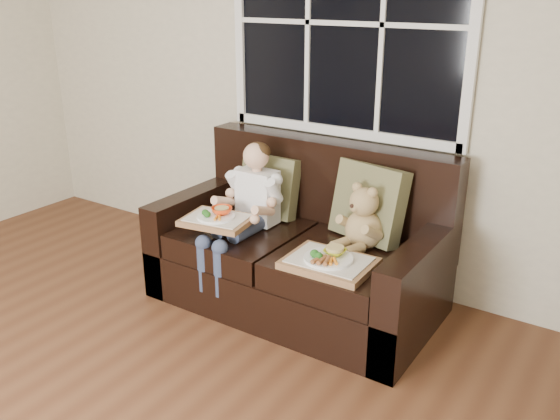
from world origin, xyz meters
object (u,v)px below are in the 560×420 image
Objects in this scene: teddy_bear at (363,222)px; tray_right at (329,262)px; loveseat at (302,254)px; child at (248,201)px; tray_left at (218,218)px.

teddy_bear reaches higher than tray_right.
loveseat is 0.47m from child.
teddy_bear is (0.40, 0.02, 0.30)m from loveseat.
child reaches higher than loveseat.
tray_right is at bearing -16.40° from child.
teddy_bear is (0.71, 0.13, -0.03)m from child.
tray_left is 0.92× the size of tray_right.
child is (-0.32, -0.12, 0.32)m from loveseat.
tray_right is at bearing -7.71° from tray_left.
teddy_bear is 0.90× the size of tray_left.
loveseat reaches higher than teddy_bear.
loveseat is 4.35× the size of teddy_bear.
loveseat is 3.91× the size of tray_left.
teddy_bear is 0.36m from tray_right.
tray_left is (-0.06, -0.22, -0.06)m from child.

